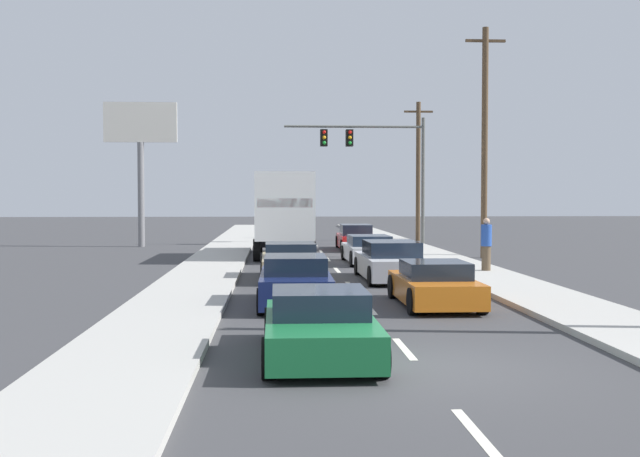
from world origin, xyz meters
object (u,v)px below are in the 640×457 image
car_navy (295,282)px  car_silver (391,262)px  car_tan (290,263)px  car_green (319,326)px  car_white (369,250)px  utility_pole_mid (485,140)px  pedestrian_near_corner (486,244)px  roadside_billboard (141,144)px  utility_pole_far (418,169)px  box_truck (284,211)px  car_orange (434,285)px  traffic_signal_mast (367,150)px  car_red (356,238)px

car_navy → car_silver: bearing=60.0°
car_tan → car_green: (0.25, -12.56, -0.03)m
car_white → utility_pole_mid: utility_pole_mid is taller
utility_pole_mid → pedestrian_near_corner: 8.65m
roadside_billboard → utility_pole_far: bearing=16.6°
utility_pole_mid → box_truck: bearing=175.3°
car_silver → pedestrian_near_corner: pedestrian_near_corner is taller
car_silver → car_tan: bearing=171.3°
pedestrian_near_corner → utility_pole_far: bearing=86.0°
car_navy → utility_pole_mid: bearing=58.9°
box_truck → car_white: size_ratio=1.89×
car_silver → pedestrian_near_corner: 4.07m
car_orange → roadside_billboard: 26.83m
car_silver → utility_pole_far: utility_pole_far is taller
car_green → car_orange: size_ratio=1.03×
car_tan → utility_pole_far: utility_pole_far is taller
car_green → car_silver: size_ratio=0.91×
car_green → pedestrian_near_corner: size_ratio=2.26×
car_tan → traffic_signal_mast: bearing=75.3°
car_green → utility_pole_far: 35.84m
car_red → pedestrian_near_corner: size_ratio=2.52×
car_tan → car_red: bearing=75.4°
car_red → car_white: size_ratio=1.07×
car_navy → traffic_signal_mast: size_ratio=0.53×
car_red → pedestrian_near_corner: 13.36m
car_white → utility_pole_far: utility_pole_far is taller
car_red → roadside_billboard: (-11.54, 3.11, 5.05)m
car_orange → pedestrian_near_corner: 8.48m
car_silver → utility_pole_far: size_ratio=0.53×
car_tan → car_orange: 7.40m
roadside_billboard → pedestrian_near_corner: 22.33m
car_white → roadside_billboard: 16.68m
utility_pole_mid → pedestrian_near_corner: size_ratio=5.53×
utility_pole_mid → traffic_signal_mast: bearing=112.8°
car_tan → car_green: car_tan is taller
utility_pole_far → pedestrian_near_corner: (-1.48, -20.91, -3.39)m
car_red → utility_pole_far: (4.77, 7.97, 3.86)m
car_navy → pedestrian_near_corner: size_ratio=2.30×
pedestrian_near_corner → car_silver: bearing=-155.0°
car_white → car_green: bearing=-99.6°
car_orange → car_green: bearing=-118.4°
car_green → car_orange: car_green is taller
car_red → car_silver: size_ratio=1.02×
car_orange → utility_pole_far: bearing=80.2°
traffic_signal_mast → box_truck: bearing=-118.3°
car_green → utility_pole_mid: size_ratio=0.41×
car_green → car_white: 18.84m
car_orange → box_truck: bearing=102.9°
car_red → traffic_signal_mast: traffic_signal_mast is taller
car_orange → traffic_signal_mast: bearing=87.1°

